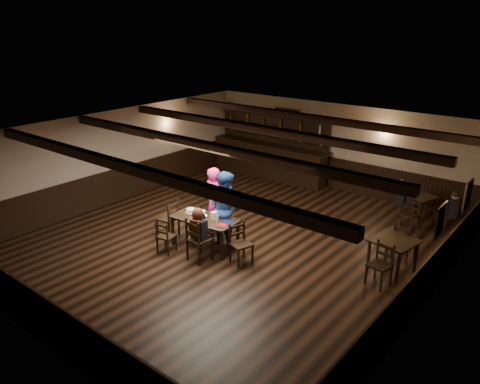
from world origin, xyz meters
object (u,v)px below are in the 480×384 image
Objects in this scene: chair_near_left at (164,235)px; cake at (191,211)px; bar_counter at (270,155)px; dining_table at (205,221)px; chair_near_right at (196,237)px; man_blue at (225,208)px; woman_pink at (215,201)px.

chair_near_left is 2.98× the size of cake.
bar_counter is at bearing 103.26° from chair_near_left.
chair_near_right reaches higher than dining_table.
bar_counter reaches higher than man_blue.
chair_near_right is at bearing -62.13° from dining_table.
cake is 5.56m from bar_counter.
dining_table is 2.04× the size of chair_near_left.
woman_pink is (-0.67, 1.37, 0.27)m from chair_near_right.
chair_near_left is at bearing -122.77° from dining_table.
man_blue is at bearing 32.68° from cake.
woman_pink is at bearing 116.11° from chair_near_right.
chair_near_right is (0.33, -0.63, -0.07)m from dining_table.
woman_pink is (-0.34, 0.73, 0.20)m from dining_table.
bar_counter reaches higher than woman_pink.
bar_counter is at bearing 110.14° from dining_table.
chair_near_right reaches higher than cake.
man_blue is (-0.13, 1.13, 0.31)m from chair_near_right.
woman_pink is 0.96× the size of man_blue.
cake is at bearing 88.35° from chair_near_left.
cake is (0.02, 0.85, 0.33)m from chair_near_left.
woman_pink is at bearing 77.04° from cake.
man_blue is at bearing -65.95° from bar_counter.
man_blue is (0.21, 0.50, 0.23)m from dining_table.
woman_pink is 6.55× the size of cake.
bar_counter reaches higher than chair_near_right.
dining_table is 0.51m from cake.
chair_near_right is 0.57× the size of man_blue.
man_blue reaches higher than chair_near_left.
cake is (-0.49, 0.05, 0.12)m from dining_table.
chair_near_left reaches higher than dining_table.
cake is at bearing 140.64° from chair_near_right.
bar_counter is at bearing 110.99° from chair_near_right.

